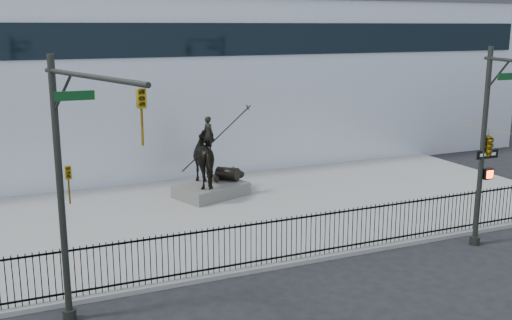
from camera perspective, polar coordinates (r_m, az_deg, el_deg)
name	(u,v)px	position (r m, az deg, el deg)	size (l,w,h in m)	color
ground	(305,279)	(18.96, 4.68, -11.23)	(120.00, 120.00, 0.00)	black
plaza	(225,213)	(24.90, -3.01, -5.10)	(30.00, 12.00, 0.15)	gray
building	(146,80)	(36.31, -10.47, 7.46)	(44.00, 14.00, 9.00)	white
picket_fence	(287,239)	(19.64, 2.98, -7.49)	(22.10, 0.10, 1.50)	black
statue_plinth	(211,190)	(27.05, -4.28, -2.88)	(2.99, 2.06, 0.56)	#5E5B55
equestrian_statue	(212,158)	(26.73, -4.24, 0.15)	(3.63, 2.90, 3.25)	black
traffic_signal_left	(74,180)	(15.11, -16.99, -1.82)	(1.52, 4.84, 7.00)	#252722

